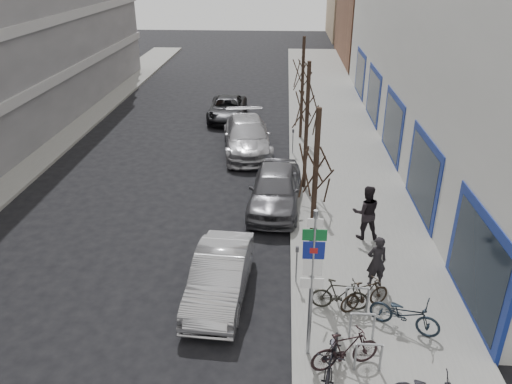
# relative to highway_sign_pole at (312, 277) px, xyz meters

# --- Properties ---
(ground) EXTENTS (120.00, 120.00, 0.00)m
(ground) POSITION_rel_highway_sign_pole_xyz_m (-2.40, 0.01, -2.46)
(ground) COLOR black
(ground) RESTS_ON ground
(sidewalk_east) EXTENTS (5.00, 70.00, 0.15)m
(sidewalk_east) POSITION_rel_highway_sign_pole_xyz_m (2.10, 10.01, -2.38)
(sidewalk_east) COLOR slate
(sidewalk_east) RESTS_ON ground
(brick_building_far) EXTENTS (12.00, 14.00, 8.00)m
(brick_building_far) POSITION_rel_highway_sign_pole_xyz_m (10.60, 40.01, 1.54)
(brick_building_far) COLOR brown
(brick_building_far) RESTS_ON ground
(highway_sign_pole) EXTENTS (0.55, 0.10, 4.20)m
(highway_sign_pole) POSITION_rel_highway_sign_pole_xyz_m (0.00, 0.00, 0.00)
(highway_sign_pole) COLOR gray
(highway_sign_pole) RESTS_ON ground
(bike_rack) EXTENTS (0.66, 2.26, 0.83)m
(bike_rack) POSITION_rel_highway_sign_pole_xyz_m (1.40, 0.61, -1.80)
(bike_rack) COLOR gray
(bike_rack) RESTS_ON sidewalk_east
(tree_near) EXTENTS (1.80, 1.80, 5.50)m
(tree_near) POSITION_rel_highway_sign_pole_xyz_m (0.20, 3.51, 1.65)
(tree_near) COLOR black
(tree_near) RESTS_ON ground
(tree_mid) EXTENTS (1.80, 1.80, 5.50)m
(tree_mid) POSITION_rel_highway_sign_pole_xyz_m (0.20, 10.01, 1.65)
(tree_mid) COLOR black
(tree_mid) RESTS_ON ground
(tree_far) EXTENTS (1.80, 1.80, 5.50)m
(tree_far) POSITION_rel_highway_sign_pole_xyz_m (0.20, 16.51, 1.65)
(tree_far) COLOR black
(tree_far) RESTS_ON ground
(meter_front) EXTENTS (0.10, 0.08, 1.27)m
(meter_front) POSITION_rel_highway_sign_pole_xyz_m (-0.25, 3.01, -1.54)
(meter_front) COLOR gray
(meter_front) RESTS_ON sidewalk_east
(meter_mid) EXTENTS (0.10, 0.08, 1.27)m
(meter_mid) POSITION_rel_highway_sign_pole_xyz_m (-0.25, 8.51, -1.54)
(meter_mid) COLOR gray
(meter_mid) RESTS_ON sidewalk_east
(meter_back) EXTENTS (0.10, 0.08, 1.27)m
(meter_back) POSITION_rel_highway_sign_pole_xyz_m (-0.25, 14.01, -1.54)
(meter_back) COLOR gray
(meter_back) RESTS_ON sidewalk_east
(bike_near_left) EXTENTS (0.97, 1.94, 1.14)m
(bike_near_left) POSITION_rel_highway_sign_pole_xyz_m (0.54, -0.62, -1.74)
(bike_near_left) COLOR black
(bike_near_left) RESTS_ON sidewalk_east
(bike_near_right) EXTENTS (1.85, 1.09, 1.08)m
(bike_near_right) POSITION_rel_highway_sign_pole_xyz_m (0.86, -0.40, -1.77)
(bike_near_right) COLOR black
(bike_near_right) RESTS_ON sidewalk_east
(bike_mid_curb) EXTENTS (1.94, 1.32, 1.15)m
(bike_mid_curb) POSITION_rel_highway_sign_pole_xyz_m (2.58, 1.07, -1.73)
(bike_mid_curb) COLOR black
(bike_mid_curb) RESTS_ON sidewalk_east
(bike_mid_inner) EXTENTS (1.67, 0.61, 0.99)m
(bike_mid_inner) POSITION_rel_highway_sign_pole_xyz_m (0.94, 1.80, -1.81)
(bike_mid_inner) COLOR black
(bike_mid_inner) RESTS_ON sidewalk_east
(bike_far_inner) EXTENTS (1.63, 1.12, 0.96)m
(bike_far_inner) POSITION_rel_highway_sign_pole_xyz_m (1.64, 1.86, -1.83)
(bike_far_inner) COLOR black
(bike_far_inner) RESTS_ON sidewalk_east
(parked_car_front) EXTENTS (1.77, 4.40, 1.42)m
(parked_car_front) POSITION_rel_highway_sign_pole_xyz_m (-2.51, 2.39, -1.75)
(parked_car_front) COLOR #B0B1B6
(parked_car_front) RESTS_ON ground
(parked_car_mid) EXTENTS (2.29, 4.98, 1.65)m
(parked_car_mid) POSITION_rel_highway_sign_pole_xyz_m (-1.00, 8.29, -1.63)
(parked_car_mid) COLOR #535358
(parked_car_mid) RESTS_ON ground
(parked_car_back) EXTENTS (3.08, 6.00, 1.67)m
(parked_car_back) POSITION_rel_highway_sign_pole_xyz_m (-2.58, 14.49, -1.62)
(parked_car_back) COLOR #9C9CA0
(parked_car_back) RESTS_ON ground
(lane_car) EXTENTS (2.27, 4.79, 1.32)m
(lane_car) POSITION_rel_highway_sign_pole_xyz_m (-4.21, 20.12, -1.80)
(lane_car) COLOR black
(lane_car) RESTS_ON ground
(pedestrian_near) EXTENTS (0.68, 0.52, 1.68)m
(pedestrian_near) POSITION_rel_highway_sign_pole_xyz_m (2.11, 3.00, -1.47)
(pedestrian_near) COLOR black
(pedestrian_near) RESTS_ON sidewalk_east
(pedestrian_far) EXTENTS (0.76, 0.54, 2.01)m
(pedestrian_far) POSITION_rel_highway_sign_pole_xyz_m (2.19, 5.86, -1.31)
(pedestrian_far) COLOR black
(pedestrian_far) RESTS_ON sidewalk_east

